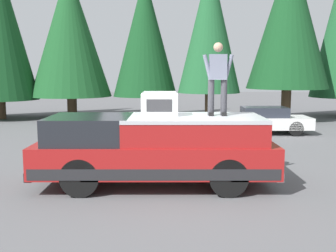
% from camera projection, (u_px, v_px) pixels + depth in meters
% --- Properties ---
extents(ground_plane, '(90.00, 90.00, 0.00)m').
position_uv_depth(ground_plane, '(179.00, 185.00, 9.58)').
color(ground_plane, '#565659').
extents(pickup_truck, '(2.01, 5.54, 1.65)m').
position_uv_depth(pickup_truck, '(156.00, 149.00, 9.42)').
color(pickup_truck, maroon).
rests_on(pickup_truck, ground).
extents(compressor_unit, '(0.65, 0.84, 0.56)m').
position_uv_depth(compressor_unit, '(160.00, 104.00, 9.42)').
color(compressor_unit, silver).
rests_on(compressor_unit, pickup_truck).
extents(person_on_truck_bed, '(0.29, 0.72, 1.69)m').
position_uv_depth(person_on_truck_bed, '(218.00, 77.00, 9.34)').
color(person_on_truck_bed, '#333338').
rests_on(person_on_truck_bed, pickup_truck).
extents(parked_car_white, '(1.64, 4.10, 1.16)m').
position_uv_depth(parked_car_white, '(262.00, 120.00, 17.46)').
color(parked_car_white, white).
rests_on(parked_car_white, ground).
extents(conifer_left, '(4.42, 4.42, 9.31)m').
position_uv_depth(conifer_left, '(289.00, 19.00, 21.63)').
color(conifer_left, '#4C3826').
rests_on(conifer_left, ground).
extents(conifer_center_left, '(3.42, 3.42, 8.67)m').
position_uv_depth(conifer_center_left, '(210.00, 27.00, 21.74)').
color(conifer_center_left, '#4C3826').
rests_on(conifer_center_left, ground).
extents(conifer_center_right, '(3.72, 3.72, 8.24)m').
position_uv_depth(conifer_center_right, '(145.00, 36.00, 23.11)').
color(conifer_center_right, '#4C3826').
rests_on(conifer_center_right, ground).
extents(conifer_right, '(4.67, 4.67, 8.62)m').
position_uv_depth(conifer_right, '(70.00, 33.00, 23.16)').
color(conifer_right, '#4C3826').
rests_on(conifer_right, ground).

